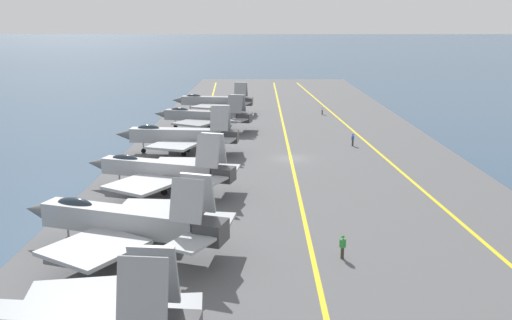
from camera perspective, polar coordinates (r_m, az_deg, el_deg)
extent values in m
plane|color=#334C66|center=(66.90, 3.67, -0.18)|extent=(2000.00, 2000.00, 0.00)
cube|color=#565659|center=(66.85, 3.67, -0.01)|extent=(201.30, 42.56, 0.40)
cube|color=yellow|center=(68.45, 13.51, 0.13)|extent=(180.90, 10.67, 0.01)
cube|color=yellow|center=(66.80, 3.68, 0.16)|extent=(181.17, 0.36, 0.01)
cube|color=yellow|center=(67.17, -6.34, 0.18)|extent=(180.94, 10.00, 0.01)
cube|color=gray|center=(30.58, -18.79, -13.99)|extent=(5.80, 5.71, 0.28)
cube|color=gray|center=(23.89, -11.88, -13.63)|extent=(1.13, 2.24, 3.10)
cube|color=gray|center=(25.46, -10.66, -11.75)|extent=(1.13, 2.24, 3.10)
cube|color=gray|center=(27.56, -8.03, -15.25)|extent=(2.99, 2.42, 0.20)
cube|color=#9EA3A8|center=(40.12, -14.23, -6.15)|extent=(5.31, 11.95, 1.75)
cone|color=#5B5E60|center=(44.12, -21.93, -4.90)|extent=(2.28, 2.67, 1.67)
cube|color=#38383A|center=(36.95, -4.75, -7.52)|extent=(2.51, 2.46, 1.49)
ellipsoid|color=#232D38|center=(41.85, -18.53, -4.40)|extent=(1.80, 3.07, 0.96)
cube|color=#9EA3A8|center=(37.29, -16.66, -8.83)|extent=(7.46, 7.33, 0.28)
cube|color=#9EA3A8|center=(43.05, -11.13, -5.38)|extent=(5.89, 5.53, 0.28)
cube|color=#9EA3A8|center=(35.87, -7.31, -4.27)|extent=(1.55, 2.43, 2.90)
cube|color=#9EA3A8|center=(37.46, -6.11, -3.44)|extent=(1.55, 2.43, 2.90)
cube|color=#9EA3A8|center=(35.21, -6.94, -8.69)|extent=(3.53, 3.31, 0.20)
cube|color=#9EA3A8|center=(39.08, -4.11, -6.28)|extent=(3.08, 2.62, 0.20)
cylinder|color=#B2B2B7|center=(43.14, -19.15, -7.41)|extent=(0.16, 0.16, 1.56)
cylinder|color=black|center=(43.31, -19.09, -8.01)|extent=(0.39, 0.64, 0.60)
cylinder|color=#B2B2B7|center=(39.14, -13.52, -9.23)|extent=(0.16, 0.16, 1.56)
cylinder|color=black|center=(39.33, -13.48, -9.88)|extent=(0.39, 0.64, 0.60)
cylinder|color=#B2B2B7|center=(41.08, -11.72, -8.00)|extent=(0.16, 0.16, 1.56)
cylinder|color=black|center=(41.26, -11.69, -8.62)|extent=(0.39, 0.64, 0.60)
cube|color=#A8AAAF|center=(54.00, -10.33, -0.90)|extent=(4.91, 11.65, 1.57)
cone|color=#5B5E60|center=(57.42, -16.35, -0.36)|extent=(2.07, 2.55, 1.49)
cube|color=#38383A|center=(51.20, -3.41, -1.52)|extent=(2.27, 2.34, 1.33)
ellipsoid|color=#232D38|center=(55.53, -13.61, 0.13)|extent=(1.65, 2.97, 0.86)
cube|color=#A8AAAF|center=(50.86, -11.81, -2.50)|extent=(7.55, 7.30, 0.28)
cube|color=#A8AAAF|center=(57.11, -8.26, -0.53)|extent=(6.02, 5.35, 0.28)
cube|color=#A8AAAF|center=(50.34, -5.12, 0.90)|extent=(1.54, 2.39, 3.03)
cube|color=#A8AAAF|center=(51.83, -4.43, 1.30)|extent=(1.54, 2.39, 3.03)
cube|color=#A8AAAF|center=(49.42, -4.82, -2.12)|extent=(3.50, 3.24, 0.20)
cube|color=#A8AAAF|center=(53.33, -3.05, -0.88)|extent=(3.05, 2.54, 0.20)
cylinder|color=#B2B2B7|center=(56.51, -14.17, -2.05)|extent=(0.16, 0.16, 1.50)
cylinder|color=black|center=(56.63, -14.14, -2.49)|extent=(0.39, 0.64, 0.60)
cylinder|color=#B2B2B7|center=(52.95, -9.66, -2.90)|extent=(0.16, 0.16, 1.50)
cylinder|color=black|center=(53.08, -9.64, -3.36)|extent=(0.39, 0.64, 0.60)
cylinder|color=#B2B2B7|center=(54.82, -8.63, -2.27)|extent=(0.16, 0.16, 1.50)
cylinder|color=black|center=(54.95, -8.61, -2.72)|extent=(0.39, 0.64, 0.60)
cube|color=#9EA3A8|center=(69.38, -8.39, 2.58)|extent=(2.70, 11.81, 1.74)
cone|color=#5B5E60|center=(71.28, -13.72, 2.63)|extent=(1.83, 2.34, 1.66)
cube|color=#38383A|center=(68.09, -2.69, 2.50)|extent=(2.15, 2.06, 1.48)
ellipsoid|color=#232D38|center=(70.14, -11.25, 3.27)|extent=(1.19, 2.92, 0.96)
cube|color=#9EA3A8|center=(66.28, -8.70, 1.53)|extent=(6.19, 6.34, 0.28)
cube|color=#9EA3A8|center=(72.53, -7.47, 2.65)|extent=(5.57, 5.77, 0.28)
cube|color=#9EA3A8|center=(66.94, -3.89, 4.35)|extent=(1.10, 2.28, 2.97)
cube|color=#9EA3A8|center=(68.73, -3.65, 4.61)|extent=(1.10, 2.28, 2.97)
cube|color=#9EA3A8|center=(65.95, -3.36, 2.11)|extent=(3.27, 2.85, 0.20)
cube|color=#9EA3A8|center=(70.36, -2.82, 2.87)|extent=(2.99, 2.46, 0.20)
cylinder|color=#B2B2B7|center=(70.85, -11.77, 1.32)|extent=(0.16, 0.16, 1.52)
cylinder|color=black|center=(70.95, -11.75, 0.96)|extent=(0.27, 0.62, 0.60)
cylinder|color=#B2B2B7|center=(68.29, -7.62, 1.02)|extent=(0.16, 0.16, 1.52)
cylinder|color=black|center=(68.39, -7.60, 0.65)|extent=(0.27, 0.62, 0.60)
cylinder|color=#B2B2B7|center=(70.61, -7.18, 1.47)|extent=(0.16, 0.16, 1.52)
cylinder|color=black|center=(70.71, -7.17, 1.10)|extent=(0.27, 0.62, 0.60)
cube|color=gray|center=(85.17, -5.78, 4.65)|extent=(4.69, 11.94, 1.56)
cone|color=#5B5E60|center=(87.95, -10.00, 4.81)|extent=(2.03, 2.57, 1.48)
cube|color=#38383A|center=(82.83, -1.19, 4.46)|extent=(2.25, 2.35, 1.33)
ellipsoid|color=#232D38|center=(86.45, -8.04, 5.22)|extent=(1.60, 3.03, 0.86)
cube|color=gray|center=(82.02, -6.38, 3.92)|extent=(7.08, 7.06, 0.28)
cube|color=gray|center=(88.22, -4.71, 4.67)|extent=(5.34, 5.30, 0.28)
cube|color=gray|center=(82.12, -2.23, 5.87)|extent=(1.42, 2.41, 2.67)
cube|color=gray|center=(83.66, -1.88, 6.02)|extent=(1.42, 2.41, 2.67)
cube|color=gray|center=(80.93, -1.97, 4.22)|extent=(3.50, 3.25, 0.20)
cube|color=gray|center=(85.03, -1.07, 4.71)|extent=(3.00, 2.52, 0.20)
cylinder|color=#B2B2B7|center=(87.15, -8.47, 3.79)|extent=(0.16, 0.16, 1.44)
cylinder|color=black|center=(87.22, -8.46, 3.51)|extent=(0.37, 0.64, 0.60)
cylinder|color=#B2B2B7|center=(83.99, -5.26, 3.50)|extent=(0.16, 0.16, 1.44)
cylinder|color=black|center=(84.07, -5.25, 3.22)|extent=(0.37, 0.64, 0.60)
cylinder|color=#B2B2B7|center=(85.99, -4.73, 3.75)|extent=(0.16, 0.16, 1.44)
cylinder|color=black|center=(86.07, -4.73, 3.48)|extent=(0.37, 0.64, 0.60)
cube|color=gray|center=(101.07, -4.67, 6.23)|extent=(3.12, 11.39, 1.58)
cone|color=#5B5E60|center=(102.74, -8.26, 6.26)|extent=(1.78, 2.32, 1.51)
cube|color=#38383A|center=(99.78, -0.90, 6.17)|extent=(2.06, 2.06, 1.35)
ellipsoid|color=#232D38|center=(101.80, -6.58, 6.66)|extent=(1.24, 2.84, 0.87)
cube|color=gray|center=(97.74, -4.90, 5.65)|extent=(6.74, 6.51, 0.28)
cube|color=gray|center=(104.39, -4.04, 6.20)|extent=(5.80, 5.42, 0.28)
cube|color=gray|center=(98.90, -1.68, 7.35)|extent=(1.13, 2.23, 2.66)
cube|color=gray|center=(100.53, -1.52, 7.46)|extent=(1.13, 2.23, 2.66)
cube|color=gray|center=(97.72, -1.37, 6.00)|extent=(3.32, 2.89, 0.20)
cube|color=gray|center=(102.00, -0.95, 6.34)|extent=(2.88, 2.24, 0.20)
cylinder|color=#B2B2B7|center=(102.32, -6.96, 5.38)|extent=(0.16, 0.16, 1.56)
cylinder|color=black|center=(102.39, -6.95, 5.11)|extent=(0.30, 0.62, 0.60)
cylinder|color=#B2B2B7|center=(99.98, -4.16, 5.24)|extent=(0.16, 0.16, 1.56)
cylinder|color=black|center=(100.05, -4.15, 4.97)|extent=(0.30, 0.62, 0.60)
cylinder|color=#B2B2B7|center=(102.12, -3.89, 5.43)|extent=(0.16, 0.16, 1.56)
cylinder|color=black|center=(102.19, -3.88, 5.17)|extent=(0.30, 0.62, 0.60)
cylinder|color=#383328|center=(74.71, 10.14, 1.79)|extent=(0.24, 0.24, 0.86)
cube|color=#284CB2|center=(74.57, 10.16, 2.31)|extent=(0.46, 0.41, 0.52)
sphere|color=#9E7051|center=(74.49, 10.18, 2.60)|extent=(0.22, 0.22, 0.22)
sphere|color=#284CB2|center=(74.48, 10.18, 2.65)|extent=(0.24, 0.24, 0.24)
cylinder|color=#4C473D|center=(100.49, 6.99, 5.02)|extent=(0.24, 0.24, 0.86)
cube|color=white|center=(100.38, 7.00, 5.42)|extent=(0.44, 0.46, 0.58)
sphere|color=tan|center=(100.32, 7.01, 5.66)|extent=(0.22, 0.22, 0.22)
sphere|color=white|center=(100.31, 7.01, 5.69)|extent=(0.24, 0.24, 0.24)
cylinder|color=#383328|center=(39.07, 9.08, -9.63)|extent=(0.24, 0.24, 0.84)
cube|color=green|center=(38.78, 9.12, -8.65)|extent=(0.41, 0.46, 0.61)
sphere|color=beige|center=(38.62, 9.14, -8.06)|extent=(0.22, 0.22, 0.22)
sphere|color=green|center=(38.60, 9.15, -7.97)|extent=(0.24, 0.24, 0.24)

